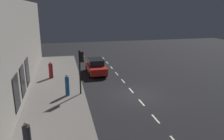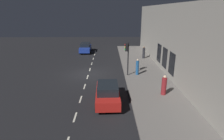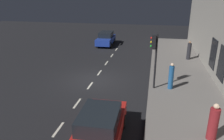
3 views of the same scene
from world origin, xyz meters
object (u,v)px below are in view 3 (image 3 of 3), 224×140
parked_car_1 (106,39)px  pedestrian_1 (189,51)px  parked_car_0 (100,127)px  pedestrian_2 (171,77)px  pedestrian_0 (213,123)px  traffic_light (154,50)px

parked_car_1 → pedestrian_1: size_ratio=2.51×
parked_car_0 → pedestrian_1: 14.17m
parked_car_1 → pedestrian_2: size_ratio=2.48×
pedestrian_0 → pedestrian_2: pedestrian_2 is taller
traffic_light → pedestrian_1: size_ratio=2.07×
pedestrian_0 → pedestrian_1: size_ratio=0.97×
parked_car_1 → pedestrian_2: 13.95m
traffic_light → pedestrian_0: traffic_light is taller
traffic_light → pedestrian_1: traffic_light is taller
parked_car_1 → pedestrian_1: (9.05, -4.89, 0.16)m
pedestrian_1 → pedestrian_2: bearing=160.3°
traffic_light → pedestrian_1: 8.14m
traffic_light → pedestrian_0: size_ratio=2.12×
parked_car_0 → pedestrian_0: bearing=11.2°
parked_car_0 → pedestrian_1: bearing=67.2°
pedestrian_0 → parked_car_0: bearing=-35.4°
traffic_light → parked_car_1: 13.64m
parked_car_0 → parked_car_1: bearing=100.8°
pedestrian_0 → pedestrian_1: 12.17m
parked_car_0 → pedestrian_1: size_ratio=2.38×
parked_car_0 → parked_car_1: size_ratio=0.95×
parked_car_0 → pedestrian_2: pedestrian_2 is taller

